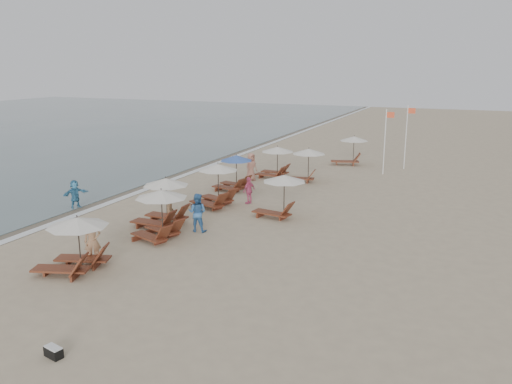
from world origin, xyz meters
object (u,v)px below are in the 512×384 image
at_px(inland_station_1, 305,162).
at_px(inland_station_2, 349,149).
at_px(lounger_station_0, 74,245).
at_px(waterline_walker, 75,194).
at_px(beachgoer_far_a, 249,190).
at_px(duffel_bag, 54,352).
at_px(lounger_station_4, 233,174).
at_px(lounger_station_1, 158,214).
at_px(lounger_station_2, 162,205).
at_px(lounger_station_3, 214,187).
at_px(lounger_station_5, 274,162).
at_px(beachgoer_far_b, 251,167).
at_px(beachgoer_near, 93,241).
at_px(beachgoer_mid_b, 171,209).
at_px(beachgoer_mid_a, 197,212).
at_px(flag_pole_near, 385,139).
at_px(inland_station_0, 279,192).

relative_size(inland_station_1, inland_station_2, 0.94).
relative_size(lounger_station_0, waterline_walker, 1.76).
xyz_separation_m(beachgoer_far_a, duffel_bag, (1.60, -16.57, -0.62)).
bearing_deg(lounger_station_4, lounger_station_0, -89.16).
height_order(lounger_station_1, lounger_station_2, lounger_station_2).
relative_size(lounger_station_3, beachgoer_far_a, 1.76).
bearing_deg(lounger_station_0, inland_station_2, 79.94).
xyz_separation_m(lounger_station_5, waterline_walker, (-7.07, -11.80, -0.30)).
bearing_deg(beachgoer_far_b, inland_station_2, -7.65).
distance_m(lounger_station_3, lounger_station_5, 8.44).
bearing_deg(lounger_station_5, duffel_bag, -83.10).
relative_size(lounger_station_5, inland_station_1, 0.95).
distance_m(lounger_station_1, beachgoer_near, 3.53).
height_order(inland_station_2, beachgoer_near, inland_station_2).
distance_m(inland_station_2, beachgoer_mid_b, 19.58).
relative_size(beachgoer_far_a, duffel_bag, 2.62).
distance_m(beachgoer_near, beachgoer_far_a, 10.83).
distance_m(beachgoer_mid_a, beachgoer_far_b, 11.33).
bearing_deg(beachgoer_mid_b, beachgoer_far_a, -47.66).
distance_m(lounger_station_3, inland_station_1, 8.32).
relative_size(beachgoer_mid_a, beachgoer_far_b, 0.98).
height_order(beachgoer_near, flag_pole_near, flag_pole_near).
distance_m(beachgoer_far_b, waterline_walker, 11.84).
distance_m(lounger_station_4, beachgoer_near, 13.24).
bearing_deg(lounger_station_3, inland_station_2, 75.03).
bearing_deg(inland_station_0, lounger_station_0, -115.17).
bearing_deg(duffel_bag, flag_pole_near, 81.82).
xyz_separation_m(inland_station_0, beachgoer_mid_a, (-2.69, -3.61, -0.42)).
bearing_deg(inland_station_2, lounger_station_0, -100.06).
bearing_deg(beachgoer_mid_a, lounger_station_1, 49.78).
distance_m(lounger_station_4, waterline_walker, 9.43).
bearing_deg(inland_station_2, beachgoer_mid_a, -97.78).
xyz_separation_m(lounger_station_2, waterline_walker, (-6.11, 0.82, -0.27)).
bearing_deg(beachgoer_mid_a, duffel_bag, 91.58).
relative_size(lounger_station_5, inland_station_2, 0.89).
distance_m(lounger_station_4, beachgoer_far_a, 3.47).
xyz_separation_m(lounger_station_1, inland_station_2, (3.70, 21.01, 0.10)).
distance_m(lounger_station_2, beachgoer_mid_a, 2.05).
bearing_deg(lounger_station_5, inland_station_1, -13.39).
bearing_deg(inland_station_0, beachgoer_far_a, 142.45).
distance_m(lounger_station_0, duffel_bag, 6.21).
bearing_deg(lounger_station_3, beachgoer_mid_a, -72.11).
relative_size(lounger_station_4, lounger_station_5, 0.97).
bearing_deg(waterline_walker, lounger_station_3, -42.09).
bearing_deg(lounger_station_4, lounger_station_5, 77.71).
xyz_separation_m(waterline_walker, duffel_bag, (9.95, -11.97, -0.63)).
xyz_separation_m(inland_station_0, waterline_walker, (-10.84, -2.68, -0.55)).
bearing_deg(waterline_walker, inland_station_2, -8.85).
xyz_separation_m(lounger_station_2, beachgoer_mid_a, (2.05, -0.11, -0.14)).
xyz_separation_m(lounger_station_0, beachgoer_far_b, (-0.27, 17.22, -0.10)).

